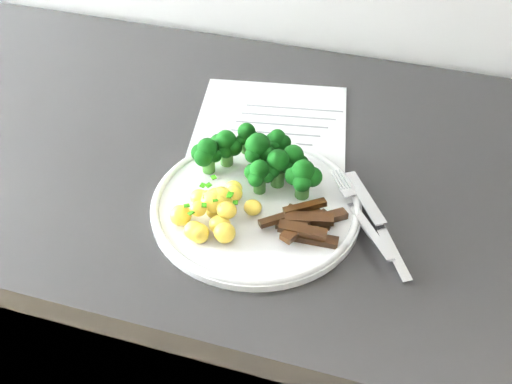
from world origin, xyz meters
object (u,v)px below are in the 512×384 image
at_px(recipe_paper, 268,143).
at_px(fork, 362,217).
at_px(knife, 384,237).
at_px(counter, 304,359).
at_px(plate, 256,205).
at_px(broccoli, 260,157).
at_px(beef_strips, 306,223).
at_px(potatoes, 212,211).

height_order(recipe_paper, fork, fork).
height_order(fork, knife, fork).
xyz_separation_m(counter, plate, (-0.07, -0.10, 0.48)).
relative_size(plate, broccoli, 1.51).
bearing_deg(fork, counter, 127.04).
bearing_deg(beef_strips, broccoli, 137.18).
bearing_deg(knife, counter, 132.87).
xyz_separation_m(recipe_paper, broccoli, (0.01, -0.08, 0.04)).
relative_size(broccoli, knife, 1.05).
xyz_separation_m(fork, knife, (0.03, -0.02, -0.01)).
xyz_separation_m(plate, potatoes, (-0.04, -0.04, 0.02)).
xyz_separation_m(counter, knife, (0.10, -0.11, 0.48)).
xyz_separation_m(plate, knife, (0.16, -0.01, 0.00)).
distance_m(broccoli, beef_strips, 0.11).
bearing_deg(potatoes, fork, 16.21).
height_order(counter, fork, fork).
height_order(potatoes, knife, potatoes).
distance_m(counter, knife, 0.50).
height_order(broccoli, fork, broccoli).
relative_size(counter, fork, 17.36).
xyz_separation_m(counter, potatoes, (-0.11, -0.14, 0.49)).
xyz_separation_m(broccoli, fork, (0.14, -0.04, -0.03)).
distance_m(broccoli, potatoes, 0.10).
bearing_deg(broccoli, potatoes, -109.40).
xyz_separation_m(counter, recipe_paper, (-0.09, 0.04, 0.47)).
bearing_deg(broccoli, fork, -16.75).
bearing_deg(fork, broccoli, 163.25).
bearing_deg(beef_strips, recipe_paper, 120.48).
bearing_deg(recipe_paper, knife, -37.42).
relative_size(plate, knife, 1.59).
distance_m(counter, recipe_paper, 0.48).
height_order(broccoli, potatoes, broccoli).
xyz_separation_m(counter, fork, (0.07, -0.09, 0.49)).
height_order(beef_strips, knife, beef_strips).
bearing_deg(potatoes, counter, 52.29).
xyz_separation_m(counter, broccoli, (-0.08, -0.05, 0.51)).
bearing_deg(fork, plate, -176.98).
bearing_deg(counter, broccoli, -148.47).
height_order(recipe_paper, knife, knife).
distance_m(recipe_paper, broccoli, 0.09).
height_order(plate, beef_strips, beef_strips).
xyz_separation_m(broccoli, beef_strips, (0.08, -0.07, -0.03)).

